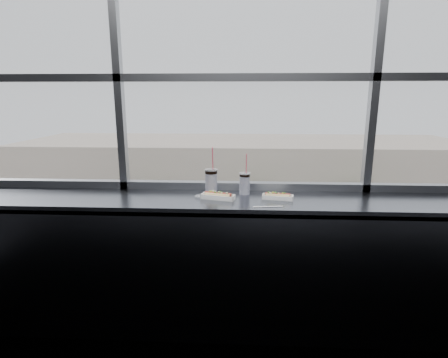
{
  "coord_description": "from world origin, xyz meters",
  "views": [
    {
      "loc": [
        -0.01,
        -1.33,
        1.85
      ],
      "look_at": [
        -0.14,
        1.23,
        1.25
      ],
      "focal_mm": 28.0,
      "sensor_mm": 36.0,
      "label": 1
    }
  ],
  "objects_px": {
    "wrapper": "(201,196)",
    "car_near_d": "(336,302)",
    "hotdog_tray_right": "(278,196)",
    "pedestrian_d": "(350,231)",
    "car_near_b": "(148,296)",
    "pedestrian_a": "(187,225)",
    "tree_center": "(261,202)",
    "soda_cup_right": "(245,182)",
    "tree_left": "(143,203)",
    "car_far_a": "(103,240)",
    "pedestrian_c": "(277,225)",
    "hotdog_tray_left": "(218,196)",
    "tree_right": "(363,202)",
    "pedestrian_b": "(230,225)",
    "car_near_e": "(446,305)",
    "car_far_c": "(387,246)",
    "loose_straw": "(268,207)",
    "car_near_a": "(42,292)",
    "soda_cup_left": "(211,180)"
  },
  "relations": [
    {
      "from": "car_near_e",
      "to": "car_near_d",
      "type": "xyz_separation_m",
      "value": [
        -6.35,
        0.0,
        -0.02
      ]
    },
    {
      "from": "hotdog_tray_left",
      "to": "car_near_a",
      "type": "relative_size",
      "value": 0.04
    },
    {
      "from": "wrapper",
      "to": "pedestrian_a",
      "type": "distance_m",
      "value": 30.78
    },
    {
      "from": "car_near_b",
      "to": "pedestrian_a",
      "type": "xyz_separation_m",
      "value": [
        0.5,
        12.06,
        0.03
      ]
    },
    {
      "from": "car_near_e",
      "to": "pedestrian_a",
      "type": "height_order",
      "value": "pedestrian_a"
    },
    {
      "from": "pedestrian_a",
      "to": "tree_right",
      "type": "distance_m",
      "value": 16.32
    },
    {
      "from": "car_far_c",
      "to": "wrapper",
      "type": "bearing_deg",
      "value": 155.89
    },
    {
      "from": "hotdog_tray_right",
      "to": "loose_straw",
      "type": "height_order",
      "value": "hotdog_tray_right"
    },
    {
      "from": "pedestrian_d",
      "to": "soda_cup_left",
      "type": "bearing_deg",
      "value": 69.87
    },
    {
      "from": "tree_center",
      "to": "tree_right",
      "type": "relative_size",
      "value": 0.96
    },
    {
      "from": "pedestrian_b",
      "to": "pedestrian_c",
      "type": "xyz_separation_m",
      "value": [
        4.44,
        0.02,
        0.08
      ]
    },
    {
      "from": "pedestrian_c",
      "to": "pedestrian_a",
      "type": "bearing_deg",
      "value": -176.35
    },
    {
      "from": "loose_straw",
      "to": "pedestrian_b",
      "type": "relative_size",
      "value": 0.11
    },
    {
      "from": "car_near_d",
      "to": "pedestrian_c",
      "type": "relative_size",
      "value": 2.74
    },
    {
      "from": "car_near_b",
      "to": "car_near_d",
      "type": "bearing_deg",
      "value": -86.09
    },
    {
      "from": "wrapper",
      "to": "car_near_e",
      "type": "distance_m",
      "value": 23.23
    },
    {
      "from": "car_far_a",
      "to": "pedestrian_d",
      "type": "height_order",
      "value": "car_far_a"
    },
    {
      "from": "loose_straw",
      "to": "car_far_a",
      "type": "distance_m",
      "value": 29.29
    },
    {
      "from": "pedestrian_d",
      "to": "pedestrian_a",
      "type": "bearing_deg",
      "value": -2.48
    },
    {
      "from": "wrapper",
      "to": "car_near_b",
      "type": "height_order",
      "value": "wrapper"
    },
    {
      "from": "car_near_d",
      "to": "pedestrian_b",
      "type": "bearing_deg",
      "value": 35.84
    },
    {
      "from": "car_near_e",
      "to": "car_far_c",
      "type": "distance_m",
      "value": 8.0
    },
    {
      "from": "car_near_a",
      "to": "pedestrian_d",
      "type": "distance_m",
      "value": 24.94
    },
    {
      "from": "soda_cup_left",
      "to": "pedestrian_a",
      "type": "height_order",
      "value": "soda_cup_left"
    },
    {
      "from": "pedestrian_b",
      "to": "pedestrian_d",
      "type": "xyz_separation_m",
      "value": [
        10.94,
        -1.17,
        0.08
      ]
    },
    {
      "from": "car_near_b",
      "to": "hotdog_tray_right",
      "type": "bearing_deg",
      "value": -156.14
    },
    {
      "from": "car_near_a",
      "to": "car_far_a",
      "type": "bearing_deg",
      "value": 1.65
    },
    {
      "from": "pedestrian_c",
      "to": "tree_right",
      "type": "height_order",
      "value": "tree_right"
    },
    {
      "from": "pedestrian_a",
      "to": "tree_left",
      "type": "relative_size",
      "value": 0.43
    },
    {
      "from": "car_far_c",
      "to": "pedestrian_c",
      "type": "xyz_separation_m",
      "value": [
        -8.44,
        4.6,
        -0.08
      ]
    },
    {
      "from": "car_near_b",
      "to": "pedestrian_b",
      "type": "xyz_separation_m",
      "value": [
        4.57,
        12.58,
        -0.05
      ]
    },
    {
      "from": "hotdog_tray_left",
      "to": "tree_right",
      "type": "distance_m",
      "value": 31.58
    },
    {
      "from": "hotdog_tray_right",
      "to": "soda_cup_right",
      "type": "bearing_deg",
      "value": 160.84
    },
    {
      "from": "car_near_a",
      "to": "tree_right",
      "type": "bearing_deg",
      "value": -55.99
    },
    {
      "from": "pedestrian_d",
      "to": "tree_right",
      "type": "bearing_deg",
      "value": -151.99
    },
    {
      "from": "pedestrian_d",
      "to": "pedestrian_c",
      "type": "height_order",
      "value": "pedestrian_d"
    },
    {
      "from": "car_near_b",
      "to": "pedestrian_a",
      "type": "height_order",
      "value": "pedestrian_a"
    },
    {
      "from": "wrapper",
      "to": "car_near_d",
      "type": "distance_m",
      "value": 20.59
    },
    {
      "from": "pedestrian_b",
      "to": "pedestrian_a",
      "type": "xyz_separation_m",
      "value": [
        -4.06,
        -0.52,
        0.08
      ]
    },
    {
      "from": "tree_center",
      "to": "soda_cup_right",
      "type": "bearing_deg",
      "value": -93.5
    },
    {
      "from": "pedestrian_c",
      "to": "tree_left",
      "type": "bearing_deg",
      "value": -177.27
    },
    {
      "from": "hotdog_tray_right",
      "to": "pedestrian_d",
      "type": "distance_m",
      "value": 31.32
    },
    {
      "from": "car_far_a",
      "to": "pedestrian_c",
      "type": "height_order",
      "value": "car_far_a"
    },
    {
      "from": "tree_left",
      "to": "tree_center",
      "type": "relative_size",
      "value": 0.92
    },
    {
      "from": "car_near_a",
      "to": "pedestrian_d",
      "type": "relative_size",
      "value": 2.97
    },
    {
      "from": "car_near_d",
      "to": "car_near_b",
      "type": "distance_m",
      "value": 11.3
    },
    {
      "from": "car_near_e",
      "to": "pedestrian_b",
      "type": "distance_m",
      "value": 18.15
    },
    {
      "from": "pedestrian_d",
      "to": "wrapper",
      "type": "bearing_deg",
      "value": 69.81
    },
    {
      "from": "loose_straw",
      "to": "wrapper",
      "type": "height_order",
      "value": "wrapper"
    },
    {
      "from": "hotdog_tray_left",
      "to": "pedestrian_d",
      "type": "distance_m",
      "value": 31.48
    }
  ]
}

